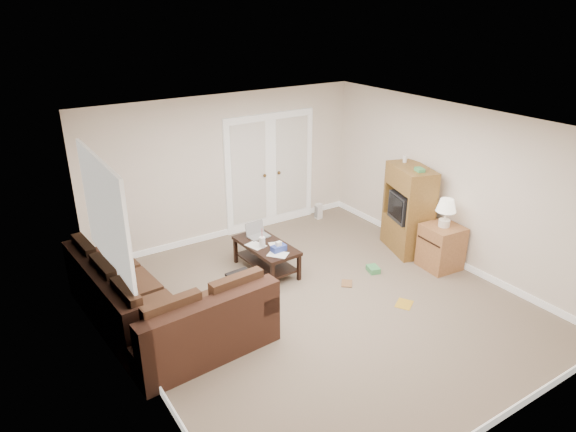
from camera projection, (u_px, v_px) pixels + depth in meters
floor at (320, 303)px, 7.14m from camera, size 5.50×5.50×0.00m
ceiling at (325, 125)px, 6.17m from camera, size 5.00×5.50×0.02m
wall_left at (131, 272)px, 5.40m from camera, size 0.02×5.50×2.50m
wall_right at (453, 186)px, 7.91m from camera, size 0.02×5.50×2.50m
wall_back at (227, 167)px, 8.78m from camera, size 5.00×0.02×2.50m
wall_front at (507, 324)px, 4.53m from camera, size 5.00×0.02×2.50m
baseboards at (320, 300)px, 7.12m from camera, size 5.00×5.50×0.10m
french_doors at (270, 172)px, 9.26m from camera, size 1.80×0.05×2.13m
window_left at (105, 214)px, 6.08m from camera, size 0.05×1.92×1.42m
sectional_sofa at (157, 310)px, 6.40m from camera, size 1.99×2.74×0.83m
coffee_table at (266, 256)px, 7.91m from camera, size 0.62×1.15×0.77m
tv_armoire at (408, 209)px, 8.40m from camera, size 0.75×1.02×1.56m
side_cabinet at (442, 243)px, 7.95m from camera, size 0.58×0.58×1.15m
space_heater at (319, 211)px, 9.86m from camera, size 0.13×0.11×0.30m
floor_magazine at (404, 304)px, 7.11m from camera, size 0.34×0.32×0.01m
floor_greenbox at (373, 269)px, 7.95m from camera, size 0.21×0.25×0.09m
floor_book at (341, 283)px, 7.62m from camera, size 0.26×0.26×0.02m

